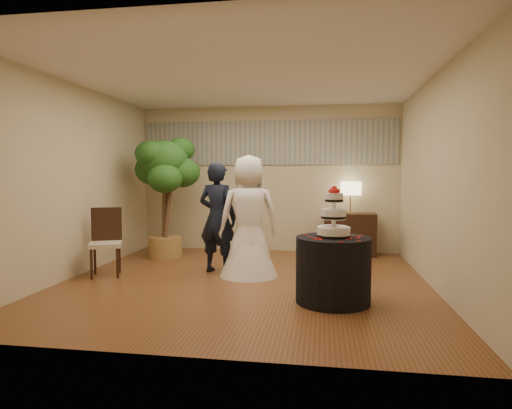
% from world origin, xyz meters
% --- Properties ---
extents(floor, '(5.00, 5.00, 0.00)m').
position_xyz_m(floor, '(0.00, 0.00, 0.00)').
color(floor, brown).
rests_on(floor, ground).
extents(ceiling, '(5.00, 5.00, 0.00)m').
position_xyz_m(ceiling, '(0.00, 0.00, 2.80)').
color(ceiling, white).
rests_on(ceiling, wall_back).
extents(wall_back, '(5.00, 0.06, 2.80)m').
position_xyz_m(wall_back, '(0.00, 2.50, 1.40)').
color(wall_back, '#C7BA94').
rests_on(wall_back, ground).
extents(wall_front, '(5.00, 0.06, 2.80)m').
position_xyz_m(wall_front, '(0.00, -2.50, 1.40)').
color(wall_front, '#C7BA94').
rests_on(wall_front, ground).
extents(wall_left, '(0.06, 5.00, 2.80)m').
position_xyz_m(wall_left, '(-2.50, 0.00, 1.40)').
color(wall_left, '#C7BA94').
rests_on(wall_left, ground).
extents(wall_right, '(0.06, 5.00, 2.80)m').
position_xyz_m(wall_right, '(2.50, 0.00, 1.40)').
color(wall_right, '#C7BA94').
rests_on(wall_right, ground).
extents(mural_border, '(4.90, 0.02, 0.85)m').
position_xyz_m(mural_border, '(0.00, 2.48, 2.10)').
color(mural_border, gray).
rests_on(mural_border, wall_back).
extents(groom, '(0.69, 0.54, 1.67)m').
position_xyz_m(groom, '(-0.51, 0.50, 0.84)').
color(groom, black).
rests_on(groom, floor).
extents(bride, '(1.09, 1.09, 1.77)m').
position_xyz_m(bride, '(-0.00, 0.37, 0.89)').
color(bride, white).
rests_on(bride, floor).
extents(cake_table, '(1.15, 1.15, 0.77)m').
position_xyz_m(cake_table, '(1.19, -0.78, 0.38)').
color(cake_table, black).
rests_on(cake_table, floor).
extents(wedding_cake, '(0.39, 0.39, 0.59)m').
position_xyz_m(wedding_cake, '(1.19, -0.78, 1.06)').
color(wedding_cake, white).
rests_on(wedding_cake, cake_table).
extents(console, '(0.95, 0.46, 0.78)m').
position_xyz_m(console, '(1.57, 2.25, 0.39)').
color(console, black).
rests_on(console, floor).
extents(table_lamp, '(0.35, 0.35, 0.58)m').
position_xyz_m(table_lamp, '(1.57, 2.25, 1.07)').
color(table_lamp, beige).
rests_on(table_lamp, console).
extents(ficus_tree, '(1.17, 1.17, 2.21)m').
position_xyz_m(ficus_tree, '(-1.72, 1.50, 1.11)').
color(ficus_tree, '#22541A').
rests_on(ficus_tree, floor).
extents(side_chair, '(0.60, 0.61, 1.00)m').
position_xyz_m(side_chair, '(-2.07, 0.02, 0.50)').
color(side_chair, black).
rests_on(side_chair, floor).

